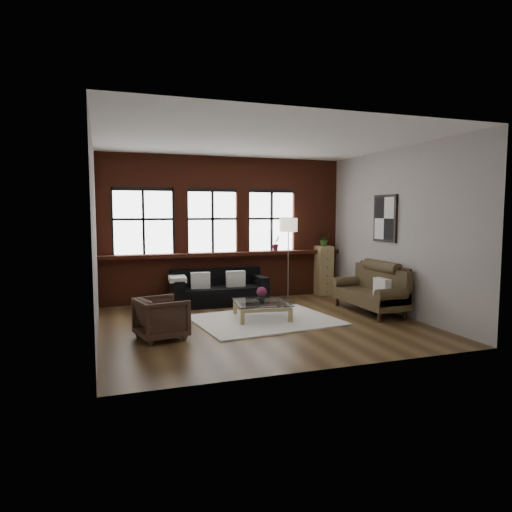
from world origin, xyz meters
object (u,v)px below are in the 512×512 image
object	(u,v)px
vase	(262,298)
floor_lamp	(288,256)
coffee_table	(262,311)
armchair	(161,318)
drawer_chest	(323,270)
dark_sofa	(219,288)
vintage_settee	(369,289)

from	to	relation	value
vase	floor_lamp	bearing A→B (deg)	53.33
vase	coffee_table	bearing A→B (deg)	90.00
armchair	floor_lamp	world-z (taller)	floor_lamp
coffee_table	drawer_chest	xyz separation A→B (m)	(2.24, 1.89, 0.43)
armchair	drawer_chest	size ratio (longest dim) A/B	0.62
dark_sofa	vintage_settee	xyz separation A→B (m)	(2.59, -1.74, 0.11)
drawer_chest	floor_lamp	world-z (taller)	floor_lamp
floor_lamp	coffee_table	bearing A→B (deg)	-126.67
dark_sofa	armchair	world-z (taller)	dark_sofa
vase	floor_lamp	xyz separation A→B (m)	(1.21, 1.62, 0.60)
dark_sofa	floor_lamp	xyz separation A→B (m)	(1.61, 0.05, 0.63)
coffee_table	vase	size ratio (longest dim) A/B	6.69
dark_sofa	floor_lamp	size ratio (longest dim) A/B	1.01
coffee_table	armchair	bearing A→B (deg)	-158.45
vintage_settee	drawer_chest	distance (m)	2.06
dark_sofa	vintage_settee	distance (m)	3.12
vintage_settee	drawer_chest	bearing A→B (deg)	88.42
floor_lamp	vase	bearing A→B (deg)	-126.67
armchair	vase	size ratio (longest dim) A/B	4.90
floor_lamp	armchair	bearing A→B (deg)	-142.76
armchair	coffee_table	xyz separation A→B (m)	(1.93, 0.76, -0.17)
armchair	vase	bearing A→B (deg)	-82.51
dark_sofa	coffee_table	bearing A→B (deg)	-75.40
drawer_chest	armchair	bearing A→B (deg)	-147.52
vintage_settee	coffee_table	world-z (taller)	vintage_settee
dark_sofa	vase	bearing A→B (deg)	-75.40
armchair	coffee_table	bearing A→B (deg)	-82.51
dark_sofa	coffee_table	world-z (taller)	dark_sofa
vintage_settee	vase	bearing A→B (deg)	175.53
vase	drawer_chest	xyz separation A→B (m)	(2.24, 1.89, 0.19)
floor_lamp	dark_sofa	bearing A→B (deg)	-178.13
coffee_table	floor_lamp	world-z (taller)	floor_lamp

